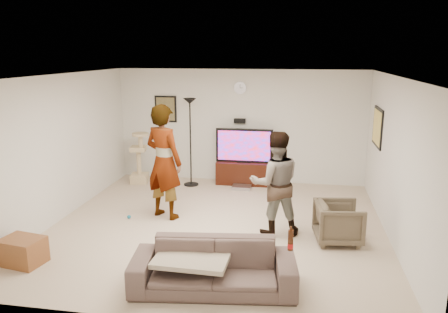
% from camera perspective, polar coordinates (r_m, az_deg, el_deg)
% --- Properties ---
extents(floor, '(5.50, 5.50, 0.02)m').
position_cam_1_polar(floor, '(7.51, -0.86, -9.06)').
color(floor, tan).
rests_on(floor, ground).
extents(ceiling, '(5.50, 5.50, 0.02)m').
position_cam_1_polar(ceiling, '(6.94, -0.93, 10.53)').
color(ceiling, white).
rests_on(ceiling, wall_back).
extents(wall_back, '(5.50, 0.04, 2.50)m').
position_cam_1_polar(wall_back, '(9.78, 2.09, 3.95)').
color(wall_back, silver).
rests_on(wall_back, floor).
extents(wall_front, '(5.50, 0.04, 2.50)m').
position_cam_1_polar(wall_front, '(4.56, -7.35, -7.38)').
color(wall_front, silver).
rests_on(wall_front, floor).
extents(wall_left, '(0.04, 5.50, 2.50)m').
position_cam_1_polar(wall_left, '(8.08, -20.43, 1.08)').
color(wall_left, silver).
rests_on(wall_left, floor).
extents(wall_right, '(0.04, 5.50, 2.50)m').
position_cam_1_polar(wall_right, '(7.15, 21.31, -0.52)').
color(wall_right, silver).
rests_on(wall_right, floor).
extents(wall_clock, '(0.26, 0.04, 0.26)m').
position_cam_1_polar(wall_clock, '(9.65, 2.11, 8.90)').
color(wall_clock, silver).
rests_on(wall_clock, wall_back).
extents(wall_speaker, '(0.25, 0.10, 0.10)m').
position_cam_1_polar(wall_speaker, '(9.71, 2.05, 4.65)').
color(wall_speaker, black).
rests_on(wall_speaker, wall_back).
extents(picture_back, '(0.42, 0.03, 0.52)m').
position_cam_1_polar(picture_back, '(10.08, -7.58, 6.13)').
color(picture_back, brown).
rests_on(picture_back, wall_back).
extents(picture_right, '(0.03, 0.78, 0.62)m').
position_cam_1_polar(picture_right, '(8.65, 19.30, 3.62)').
color(picture_right, '#E6C65C').
rests_on(picture_right, wall_right).
extents(tv_stand, '(1.20, 0.45, 0.50)m').
position_cam_1_polar(tv_stand, '(9.75, 2.60, -2.12)').
color(tv_stand, black).
rests_on(tv_stand, floor).
extents(console_box, '(0.40, 0.30, 0.07)m').
position_cam_1_polar(console_box, '(9.43, 2.29, -4.01)').
color(console_box, '#ACACB5').
rests_on(console_box, floor).
extents(tv, '(1.24, 0.08, 0.74)m').
position_cam_1_polar(tv, '(9.60, 2.64, 1.44)').
color(tv, black).
rests_on(tv, tv_stand).
extents(tv_screen, '(1.14, 0.01, 0.65)m').
position_cam_1_polar(tv_screen, '(9.56, 2.61, 1.39)').
color(tv_screen, '#2A30EB').
rests_on(tv_screen, tv).
extents(floor_lamp, '(0.32, 0.32, 1.90)m').
position_cam_1_polar(floor_lamp, '(9.50, -4.37, 1.81)').
color(floor_lamp, black).
rests_on(floor_lamp, floor).
extents(cat_tree, '(0.42, 0.42, 1.14)m').
position_cam_1_polar(cat_tree, '(9.93, -11.02, -0.15)').
color(cat_tree, tan).
rests_on(cat_tree, floor).
extents(person_left, '(0.87, 0.74, 2.01)m').
position_cam_1_polar(person_left, '(7.68, -7.81, -0.68)').
color(person_left, gray).
rests_on(person_left, floor).
extents(person_right, '(0.94, 0.81, 1.67)m').
position_cam_1_polar(person_right, '(6.99, 6.67, -3.49)').
color(person_right, '#30497A').
rests_on(person_right, floor).
extents(sofa, '(2.09, 1.03, 0.59)m').
position_cam_1_polar(sofa, '(5.56, -1.37, -14.08)').
color(sofa, '#51403B').
rests_on(sofa, floor).
extents(throw_blanket, '(0.92, 0.72, 0.06)m').
position_cam_1_polar(throw_blanket, '(5.56, -4.08, -12.91)').
color(throw_blanket, '#BFAD93').
rests_on(throw_blanket, sofa).
extents(beer_bottle, '(0.06, 0.06, 0.25)m').
position_cam_1_polar(beer_bottle, '(5.29, 8.64, -10.70)').
color(beer_bottle, '#3A190A').
rests_on(beer_bottle, sofa).
extents(armchair, '(0.77, 0.76, 0.63)m').
position_cam_1_polar(armchair, '(7.02, 14.63, -8.28)').
color(armchair, brown).
rests_on(armchair, floor).
extents(side_table, '(0.62, 0.50, 0.37)m').
position_cam_1_polar(side_table, '(6.79, -24.66, -11.09)').
color(side_table, brown).
rests_on(side_table, floor).
extents(toy_ball, '(0.07, 0.07, 0.07)m').
position_cam_1_polar(toy_ball, '(7.97, -12.23, -7.66)').
color(toy_ball, teal).
rests_on(toy_ball, floor).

